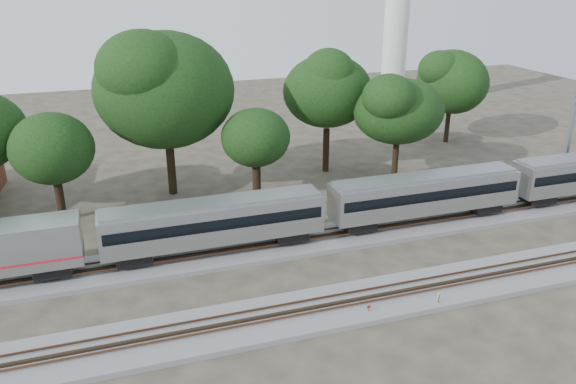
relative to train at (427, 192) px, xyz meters
The scene contains 13 objects.
ground 14.37m from the train, 154.63° to the right, with size 160.00×160.00×0.00m, color #383328.
track_far 13.01m from the train, behind, with size 160.00×5.00×0.73m.
track_near 16.41m from the train, 141.68° to the right, with size 160.00×5.00×0.73m.
train is the anchor object (origin of this frame).
switch_stand_red 16.09m from the train, 133.96° to the right, with size 0.27×0.08×0.86m.
switch_stand_white 13.59m from the train, 116.58° to the right, with size 0.36×0.13×1.14m.
switch_lever 14.11m from the train, 120.50° to the right, with size 0.50×0.30×0.30m, color #512D19.
tree_2 33.35m from the train, 159.75° to the left, with size 7.01×7.01×9.88m.
tree_3 26.52m from the train, 143.80° to the left, with size 10.85×10.85×15.30m.
tree_4 16.84m from the train, 140.69° to the left, with size 6.63×6.63×9.34m.
tree_5 17.83m from the train, 100.13° to the left, with size 9.33×9.33×13.16m.
tree_6 12.66m from the train, 74.82° to the left, with size 7.82×7.82×11.02m.
tree_7 28.21m from the train, 53.19° to the left, with size 8.17×8.17×11.51m.
Camera 1 is at (-13.39, -33.97, 21.72)m, focal length 35.00 mm.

